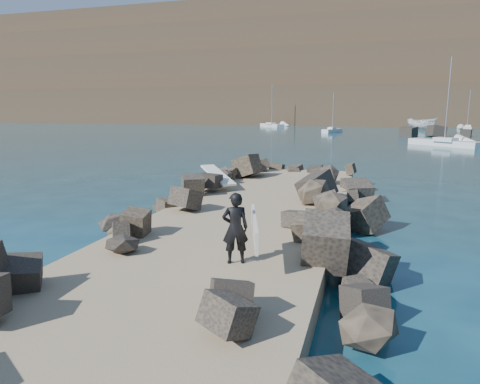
{
  "coord_description": "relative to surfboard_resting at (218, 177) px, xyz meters",
  "views": [
    {
      "loc": [
        3.78,
        -13.52,
        4.05
      ],
      "look_at": [
        0.0,
        -1.0,
        1.5
      ],
      "focal_mm": 32.0,
      "sensor_mm": 36.0,
      "label": 1
    }
  ],
  "objects": [
    {
      "name": "sailboat_c",
      "position": [
        14.36,
        34.4,
        -0.7
      ],
      "size": [
        7.19,
        6.82,
        9.69
      ],
      "color": "silver",
      "rests_on": "ground"
    },
    {
      "name": "sailboat_e",
      "position": [
        -15.57,
        80.39,
        -0.7
      ],
      "size": [
        6.84,
        7.4,
        9.85
      ],
      "color": "silver",
      "rests_on": "ground"
    },
    {
      "name": "sailboat_d",
      "position": [
        24.69,
        76.72,
        -0.69
      ],
      "size": [
        2.45,
        6.57,
        7.82
      ],
      "color": "silver",
      "rests_on": "ground"
    },
    {
      "name": "surfer_with_board",
      "position": [
        3.67,
        -8.89,
        0.38
      ],
      "size": [
        1.14,
        1.95,
        1.63
      ],
      "color": "black",
      "rests_on": "jetty"
    },
    {
      "name": "ground",
      "position": [
        2.61,
        -4.21,
        -1.04
      ],
      "size": [
        800.0,
        800.0,
        0.0
      ],
      "primitive_type": "plane",
      "color": "#0F384C",
      "rests_on": "ground"
    },
    {
      "name": "sailboat_b",
      "position": [
        0.12,
        58.34,
        -0.69
      ],
      "size": [
        3.18,
        5.67,
        6.92
      ],
      "color": "silver",
      "rests_on": "ground"
    },
    {
      "name": "riprap_left",
      "position": [
        -0.29,
        -5.71,
        -0.54
      ],
      "size": [
        2.6,
        22.0,
        1.0
      ],
      "primitive_type": "cube",
      "color": "black",
      "rests_on": "ground"
    },
    {
      "name": "headland_buildings",
      "position": [
        19.42,
        147.99,
        32.93
      ],
      "size": [
        137.5,
        30.5,
        5.0
      ],
      "color": "white",
      "rests_on": "headland"
    },
    {
      "name": "headland",
      "position": [
        12.61,
        155.79,
        14.96
      ],
      "size": [
        360.0,
        140.0,
        32.0
      ],
      "primitive_type": "cube",
      "color": "#2D4919",
      "rests_on": "ground"
    },
    {
      "name": "surfboard_resting",
      "position": [
        0.0,
        0.0,
        0.0
      ],
      "size": [
        2.23,
        2.32,
        0.09
      ],
      "primitive_type": "cube",
      "rotation": [
        0.0,
        0.0,
        0.75
      ],
      "color": "white",
      "rests_on": "riprap_left"
    },
    {
      "name": "riprap_right",
      "position": [
        5.51,
        -5.71,
        -0.54
      ],
      "size": [
        2.6,
        22.0,
        1.0
      ],
      "primitive_type": "cube",
      "color": "black",
      "rests_on": "ground"
    },
    {
      "name": "boat_imported",
      "position": [
        15.9,
        72.5,
        0.13
      ],
      "size": [
        6.23,
        5.49,
        2.35
      ],
      "primitive_type": "imported",
      "rotation": [
        0.0,
        0.0,
        0.93
      ],
      "color": "white",
      "rests_on": "ground"
    },
    {
      "name": "jetty",
      "position": [
        2.61,
        -6.21,
        -0.74
      ],
      "size": [
        6.0,
        26.0,
        0.6
      ],
      "primitive_type": "cube",
      "color": "#8C7759",
      "rests_on": "ground"
    }
  ]
}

